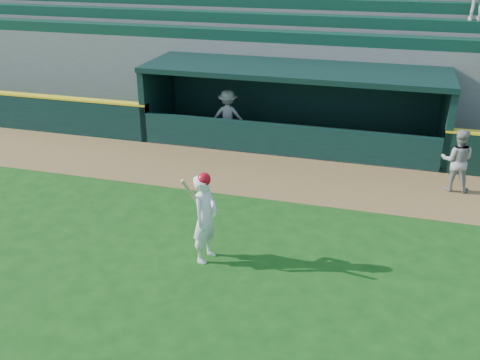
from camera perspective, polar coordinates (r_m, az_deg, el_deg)
The scene contains 7 objects.
ground at distance 10.81m, azimuth -2.35°, elevation -9.67°, with size 120.00×120.00×0.00m, color #154511.
warning_track at distance 14.97m, azimuth 3.45°, elevation 0.46°, with size 40.00×3.00×0.01m, color brown.
dugout_player_front at distance 14.89m, azimuth 22.14°, elevation 1.96°, with size 0.81×0.63×1.67m, color gray.
dugout_player_inside at distance 17.33m, azimuth -1.29°, elevation 6.83°, with size 1.10×0.63×1.71m, color #9C9C97.
dugout at distance 17.40m, azimuth 5.84°, elevation 8.52°, with size 9.40×2.80×2.46m.
stands at distance 21.57m, azimuth 8.31°, elevation 14.26°, with size 34.50×6.25×7.13m.
batter_at_plate at distance 10.73m, azimuth -3.75°, elevation -3.98°, with size 0.61×0.83×1.94m.
Camera 1 is at (2.87, -8.51, 6.02)m, focal length 40.00 mm.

